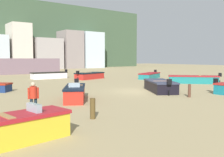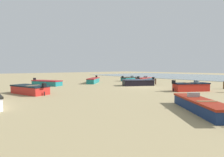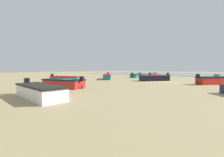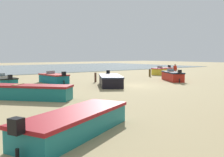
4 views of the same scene
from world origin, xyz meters
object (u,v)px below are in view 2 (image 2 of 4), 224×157
mooring_post_near_water (224,85)px  boat_teal_0 (93,80)px  boat_red_9 (30,89)px  mooring_post_mid_beach (156,81)px  boat_teal_8 (130,79)px  boat_black_4 (138,82)px  boat_navy_3 (200,105)px  boat_teal_2 (144,80)px  boat_teal_5 (47,83)px  boat_red_7 (191,87)px

mooring_post_near_water → boat_teal_0: bearing=22.4°
boat_red_9 → mooring_post_mid_beach: boat_red_9 is taller
boat_teal_0 → boat_teal_8: 8.71m
boat_black_4 → mooring_post_near_water: size_ratio=5.05×
boat_red_9 → mooring_post_near_water: boat_red_9 is taller
boat_black_4 → mooring_post_near_water: (-9.71, -4.83, 0.01)m
mooring_post_near_water → boat_navy_3: bearing=99.7°
boat_teal_2 → boat_navy_3: boat_teal_2 is taller
boat_black_4 → boat_red_9: 14.55m
boat_teal_0 → mooring_post_mid_beach: boat_teal_0 is taller
boat_teal_0 → boat_red_9: boat_teal_0 is taller
boat_navy_3 → boat_red_9: 15.16m
boat_teal_2 → boat_teal_5: size_ratio=0.77×
boat_teal_0 → boat_teal_5: (1.02, 7.71, -0.05)m
boat_red_7 → boat_teal_8: (15.14, -6.50, -0.10)m
boat_red_7 → boat_teal_5: bearing=-117.7°
mooring_post_mid_beach → boat_black_4: bearing=78.2°
boat_teal_5 → boat_red_9: size_ratio=1.05×
boat_teal_8 → boat_red_7: bearing=-24.9°
mooring_post_mid_beach → boat_navy_3: bearing=132.7°
boat_navy_3 → boat_black_4: size_ratio=0.96×
boat_teal_5 → boat_teal_8: 16.48m
boat_teal_8 → boat_teal_5: bearing=-97.6°
boat_navy_3 → boat_black_4: (12.04, -8.81, 0.09)m
boat_black_4 → boat_red_7: boat_red_7 is taller
boat_teal_2 → boat_black_4: size_ratio=0.79×
boat_red_7 → boat_red_9: boat_red_7 is taller
boat_navy_3 → boat_teal_8: bearing=93.3°
boat_teal_0 → boat_teal_8: bearing=-137.4°
boat_teal_2 → mooring_post_mid_beach: boat_teal_2 is taller
boat_red_7 → boat_red_9: size_ratio=0.86×
boat_red_7 → boat_teal_0: bearing=-140.2°
boat_teal_5 → boat_red_9: bearing=33.3°
boat_red_9 → boat_teal_2: bearing=-14.6°
boat_teal_0 → mooring_post_mid_beach: (-8.71, -5.93, 0.02)m
boat_teal_2 → boat_red_9: bearing=-92.6°
boat_black_4 → boat_teal_0: bearing=48.6°
boat_navy_3 → boat_teal_8: boat_teal_8 is taller
boat_teal_0 → mooring_post_near_water: bearing=159.5°
boat_black_4 → boat_red_7: 7.83m
boat_navy_3 → boat_red_7: bearing=67.4°
boat_teal_2 → boat_red_7: 12.05m
boat_red_9 → boat_teal_8: bearing=-2.8°
boat_red_9 → mooring_post_near_water: size_ratio=4.91×
boat_teal_0 → boat_teal_8: boat_teal_0 is taller
boat_teal_5 → boat_navy_3: bearing=68.2°
mooring_post_mid_beach → boat_teal_8: bearing=-19.0°
boat_red_7 → boat_red_9: (9.88, 14.11, -0.05)m
boat_teal_8 → boat_teal_0: bearing=-96.2°
boat_teal_0 → boat_teal_2: size_ratio=1.26×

